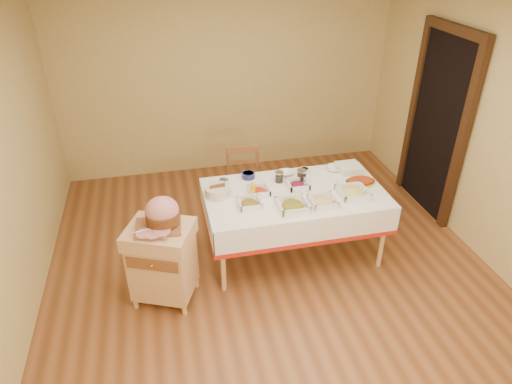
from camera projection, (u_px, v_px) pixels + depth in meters
room_shell at (275, 160)px, 4.02m from camera, size 5.00×5.00×5.00m
doorway at (438, 122)px, 5.30m from camera, size 0.09×1.10×2.20m
dining_table at (294, 206)px, 4.69m from camera, size 1.82×1.02×0.76m
butcher_cart at (162, 259)px, 4.17m from camera, size 0.71×0.66×0.80m
dining_chair at (244, 184)px, 5.35m from camera, size 0.44×0.42×0.89m
ham_on_board at (162, 214)px, 3.97m from camera, size 0.42×0.40×0.28m
serving_dish_a at (250, 203)px, 4.37m from camera, size 0.22×0.21×0.09m
serving_dish_b at (293, 206)px, 4.32m from camera, size 0.28×0.28×0.11m
serving_dish_c at (323, 202)px, 4.39m from camera, size 0.25×0.25×0.10m
serving_dish_d at (353, 193)px, 4.53m from camera, size 0.28×0.28×0.11m
serving_dish_e at (259, 191)px, 4.57m from camera, size 0.21×0.20×0.09m
serving_dish_f at (298, 185)px, 4.67m from camera, size 0.22×0.21×0.10m
small_bowl_left at (224, 182)px, 4.72m from camera, size 0.13×0.13×0.06m
small_bowl_mid at (248, 175)px, 4.85m from camera, size 0.14×0.14×0.06m
small_bowl_right at (304, 170)px, 4.95m from camera, size 0.10×0.10×0.05m
bowl_white_imported at (286, 173)px, 4.92m from camera, size 0.17×0.17×0.04m
bowl_small_imported at (334, 168)px, 5.00m from camera, size 0.21×0.21×0.05m
preserve_jar_left at (279, 177)px, 4.77m from camera, size 0.09×0.09×0.11m
preserve_jar_right at (302, 176)px, 4.77m from camera, size 0.10×0.10×0.13m
mustard_bottle at (253, 189)px, 4.50m from camera, size 0.05×0.05×0.17m
bread_basket at (218, 191)px, 4.53m from camera, size 0.26×0.26×0.11m
plate_stack at (349, 168)px, 4.98m from camera, size 0.25×0.25×0.07m
brass_platter at (360, 182)px, 4.75m from camera, size 0.31×0.23×0.04m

